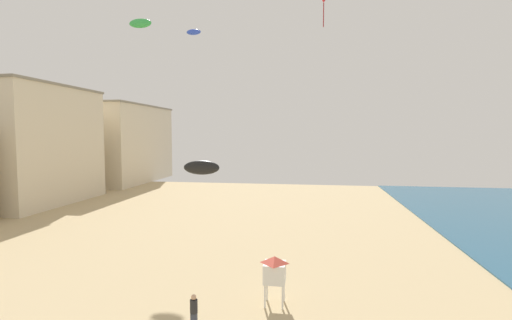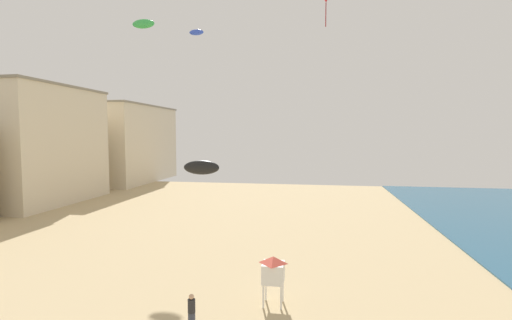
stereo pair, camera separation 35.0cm
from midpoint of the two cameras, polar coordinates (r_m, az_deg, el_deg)
The scene contains 7 objects.
boardwalk_hotel_mid at distance 55.71m, azimuth -33.71°, elevation 2.01°, with size 14.75×16.37×14.99m.
boardwalk_hotel_far at distance 73.66m, azimuth -21.95°, elevation 2.42°, with size 15.89×21.29×14.25m.
kite_flyer at distance 17.79m, azimuth -10.37°, elevation -22.26°, with size 0.34×0.34×1.64m.
lifeguard_stand at distance 19.43m, azimuth 2.42°, elevation -16.91°, with size 1.10×1.10×2.55m.
kite_green_parafoil at distance 45.59m, azimuth -17.99°, elevation 19.81°, with size 2.65×0.74×1.03m.
kite_blue_parafoil at distance 44.99m, azimuth -10.03°, elevation 19.24°, with size 1.70×0.47×0.66m.
kite_black_parafoil_2 at distance 22.40m, azimuth -9.02°, elevation -1.18°, with size 2.26×0.63×0.88m.
Camera 1 is at (8.29, -3.90, 8.76)m, focal length 25.38 mm.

